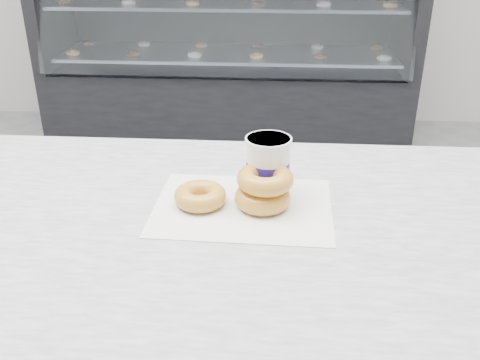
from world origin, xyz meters
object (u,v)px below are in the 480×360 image
object	(u,v)px
display_case	(228,66)
donut_stack	(264,188)
donut_single	(200,196)
coffee_cup	(268,166)

from	to	relation	value
display_case	donut_stack	distance (m)	2.73
donut_single	donut_stack	bearing A→B (deg)	0.93
donut_single	donut_stack	distance (m)	0.12
donut_stack	coffee_cup	world-z (taller)	coffee_cup
display_case	donut_stack	world-z (taller)	display_case
display_case	coffee_cup	size ratio (longest dim) A/B	19.71
display_case	coffee_cup	bearing A→B (deg)	-83.08
donut_single	coffee_cup	bearing A→B (deg)	22.99
coffee_cup	donut_stack	bearing A→B (deg)	-84.97
donut_stack	display_case	bearing A→B (deg)	96.66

